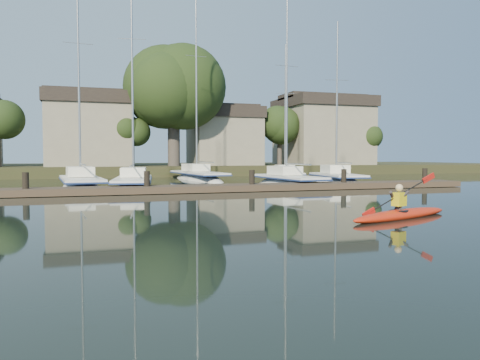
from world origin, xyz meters
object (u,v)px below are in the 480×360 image
object	(u,v)px
sailboat_1	(81,192)
sailboat_7	(285,181)
sailboat_2	(133,191)
dock	(201,188)
sailboat_3	(288,189)
sailboat_6	(198,182)
sailboat_4	(337,186)
kayak	(401,212)

from	to	relation	value
sailboat_1	sailboat_7	xyz separation A→B (m)	(16.82, 7.18, 0.02)
sailboat_1	sailboat_2	size ratio (longest dim) A/B	0.97
dock	sailboat_7	world-z (taller)	sailboat_7
sailboat_3	sailboat_6	distance (m)	10.08
dock	sailboat_1	xyz separation A→B (m)	(-6.49, 5.09, -0.41)
sailboat_1	sailboat_4	size ratio (longest dim) A/B	1.17
sailboat_3	sailboat_6	world-z (taller)	sailboat_6
sailboat_1	sailboat_4	bearing A→B (deg)	-5.28
sailboat_4	dock	bearing A→B (deg)	-147.19
sailboat_1	sailboat_6	size ratio (longest dim) A/B	0.88
sailboat_1	sailboat_7	bearing A→B (deg)	17.50
dock	sailboat_2	size ratio (longest dim) A/B	2.13
sailboat_1	sailboat_6	world-z (taller)	sailboat_6
sailboat_1	sailboat_4	distance (m)	17.94
kayak	sailboat_7	xyz separation A→B (m)	(6.60, 25.00, -0.38)
kayak	sailboat_6	xyz separation A→B (m)	(-1.08, 25.61, -0.40)
sailboat_1	sailboat_3	world-z (taller)	sailboat_1
kayak	sailboat_2	bearing A→B (deg)	92.46
sailboat_3	sailboat_6	size ratio (longest dim) A/B	0.80
kayak	sailboat_2	size ratio (longest dim) A/B	0.30
sailboat_6	kayak	bearing A→B (deg)	-93.82
sailboat_1	kayak	bearing A→B (deg)	-65.76
sailboat_1	sailboat_2	world-z (taller)	sailboat_2
sailboat_6	sailboat_7	world-z (taller)	sailboat_6
sailboat_3	sailboat_7	bearing A→B (deg)	63.14
sailboat_2	sailboat_3	xyz separation A→B (m)	(10.25, -0.55, -0.01)
sailboat_3	dock	bearing A→B (deg)	-156.32
sailboat_4	sailboat_1	bearing A→B (deg)	-171.25
sailboat_7	sailboat_3	bearing A→B (deg)	-100.37
sailboat_4	sailboat_6	xyz separation A→B (m)	(-8.80, 7.69, 0.01)
dock	sailboat_3	distance (m)	7.84
sailboat_2	sailboat_4	xyz separation A→B (m)	(14.82, 0.90, -0.02)
sailboat_1	dock	bearing A→B (deg)	-43.72
kayak	sailboat_7	bearing A→B (deg)	55.02
kayak	dock	size ratio (longest dim) A/B	0.14
kayak	sailboat_7	size ratio (longest dim) A/B	0.37
dock	sailboat_2	xyz separation A→B (m)	(-3.37, 4.29, -0.40)
sailboat_6	sailboat_7	bearing A→B (deg)	-10.83
sailboat_1	sailboat_3	size ratio (longest dim) A/B	1.10
sailboat_1	sailboat_6	distance (m)	12.01
sailboat_1	sailboat_4	xyz separation A→B (m)	(17.94, 0.10, -0.00)
kayak	sailboat_2	world-z (taller)	sailboat_2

